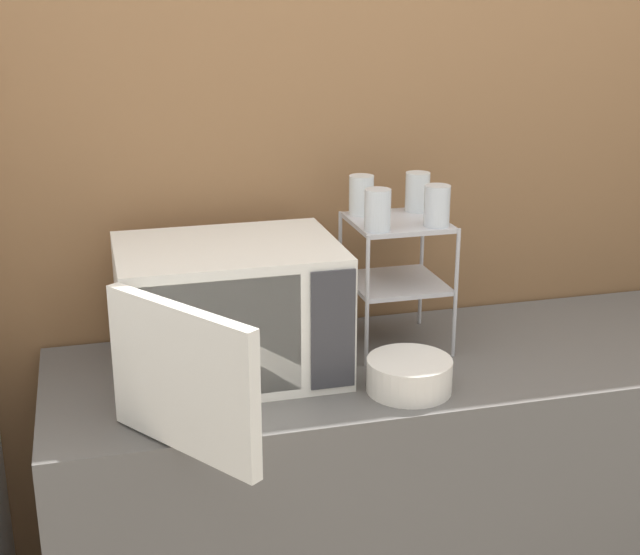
{
  "coord_description": "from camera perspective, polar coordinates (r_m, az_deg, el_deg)",
  "views": [
    {
      "loc": [
        -0.84,
        -1.64,
        1.8
      ],
      "look_at": [
        -0.31,
        0.34,
        1.13
      ],
      "focal_mm": 50.0,
      "sensor_mm": 36.0,
      "label": 1
    }
  ],
  "objects": [
    {
      "name": "dish_rack",
      "position": [
        2.28,
        4.93,
        1.4
      ],
      "size": [
        0.24,
        0.25,
        0.34
      ],
      "color": "#B2B2B7",
      "rests_on": "counter"
    },
    {
      "name": "wall_back",
      "position": [
        2.49,
        5.13,
        6.62
      ],
      "size": [
        8.0,
        0.06,
        2.6
      ],
      "color": "olive",
      "rests_on": "ground_plane"
    },
    {
      "name": "glass_front_left",
      "position": [
        2.14,
        3.71,
        4.34
      ],
      "size": [
        0.06,
        0.06,
        0.1
      ],
      "color": "silver",
      "rests_on": "dish_rack"
    },
    {
      "name": "glass_back_right",
      "position": [
        2.34,
        6.26,
        5.48
      ],
      "size": [
        0.06,
        0.06,
        0.1
      ],
      "color": "silver",
      "rests_on": "dish_rack"
    },
    {
      "name": "bowl",
      "position": [
        2.09,
        5.73,
        -6.25
      ],
      "size": [
        0.2,
        0.2,
        0.08
      ],
      "color": "silver",
      "rests_on": "counter"
    },
    {
      "name": "glass_front_right",
      "position": [
        2.2,
        7.5,
        4.58
      ],
      "size": [
        0.06,
        0.06,
        0.1
      ],
      "color": "silver",
      "rests_on": "dish_rack"
    },
    {
      "name": "glass_back_left",
      "position": [
        2.29,
        2.66,
        5.3
      ],
      "size": [
        0.06,
        0.06,
        0.1
      ],
      "color": "silver",
      "rests_on": "dish_rack"
    },
    {
      "name": "microwave",
      "position": [
        2.12,
        -5.95,
        -2.26
      ],
      "size": [
        0.55,
        0.73,
        0.32
      ],
      "color": "silver",
      "rests_on": "counter"
    },
    {
      "name": "counter",
      "position": [
        2.52,
        7.34,
        -14.36
      ],
      "size": [
        1.99,
        0.61,
        0.9
      ],
      "color": "#595654",
      "rests_on": "ground_plane"
    }
  ]
}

